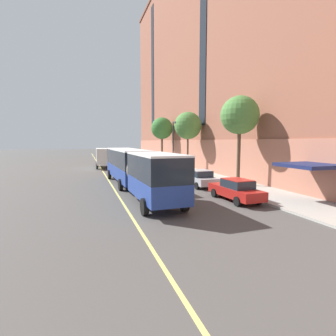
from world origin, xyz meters
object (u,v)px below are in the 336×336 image
at_px(box_truck, 104,157).
at_px(street_tree_mid_block, 240,116).
at_px(city_bus, 135,167).
at_px(parked_car_silver_1, 200,178).
at_px(parked_car_red_3, 236,190).
at_px(street_tree_far_uptown, 188,126).
at_px(street_lamp, 174,141).
at_px(street_tree_far_downtown, 162,128).
at_px(parked_car_black_5, 176,170).
at_px(parked_car_navy_0, 139,159).

bearing_deg(box_truck, street_tree_mid_block, -62.48).
xyz_separation_m(city_bus, parked_car_silver_1, (6.08, -0.15, -1.23)).
distance_m(city_bus, parked_car_red_3, 8.79).
bearing_deg(street_tree_far_uptown, street_lamp, 148.44).
relative_size(street_tree_far_downtown, street_lamp, 1.24).
height_order(box_truck, street_tree_far_downtown, street_tree_far_downtown).
relative_size(city_bus, parked_car_red_3, 3.85).
xyz_separation_m(parked_car_silver_1, street_tree_far_uptown, (3.54, 11.82, 5.55)).
height_order(city_bus, parked_car_black_5, city_bus).
distance_m(parked_car_red_3, parked_car_black_5, 13.31).
bearing_deg(street_lamp, parked_car_silver_1, -98.09).
distance_m(parked_car_navy_0, street_lamp, 15.16).
distance_m(parked_car_black_5, street_lamp, 6.89).
bearing_deg(street_tree_far_uptown, parked_car_navy_0, 103.06).
xyz_separation_m(city_bus, box_truck, (-1.23, 19.86, -0.25)).
distance_m(parked_car_silver_1, street_tree_mid_block, 6.82).
distance_m(street_tree_mid_block, street_tree_far_uptown, 12.64).
distance_m(city_bus, box_truck, 19.90).
height_order(city_bus, street_tree_far_downtown, street_tree_far_downtown).
relative_size(parked_car_red_3, street_tree_far_downtown, 0.58).
relative_size(parked_car_red_3, street_lamp, 0.72).
bearing_deg(box_truck, parked_car_navy_0, 46.02).
bearing_deg(parked_car_silver_1, parked_car_black_5, 88.79).
xyz_separation_m(city_bus, street_tree_mid_block, (9.63, -0.97, 4.55)).
bearing_deg(parked_car_red_3, street_tree_far_uptown, 78.72).
bearing_deg(street_tree_far_downtown, street_tree_mid_block, -90.00).
distance_m(parked_car_navy_0, parked_car_silver_1, 27.50).
height_order(parked_car_silver_1, street_tree_mid_block, street_tree_mid_block).
xyz_separation_m(city_bus, street_tree_far_uptown, (9.63, 11.67, 4.32)).
height_order(parked_car_red_3, parked_car_black_5, same).
height_order(parked_car_navy_0, box_truck, box_truck).
height_order(parked_car_black_5, street_tree_mid_block, street_tree_mid_block).
xyz_separation_m(parked_car_navy_0, street_tree_far_downtown, (3.64, -3.03, 5.75)).
height_order(parked_car_navy_0, street_lamp, street_lamp).
relative_size(parked_car_red_3, street_tree_far_uptown, 0.60).
distance_m(box_truck, street_tree_mid_block, 23.98).
relative_size(city_bus, street_lamp, 2.76).
bearing_deg(box_truck, parked_car_silver_1, -69.93).
bearing_deg(city_bus, street_tree_far_uptown, 50.48).
distance_m(box_truck, street_tree_far_downtown, 12.67).
distance_m(parked_car_silver_1, parked_car_black_5, 7.20).
distance_m(city_bus, parked_car_navy_0, 28.02).
bearing_deg(box_truck, street_lamp, -37.99).
relative_size(city_bus, street_tree_far_downtown, 2.22).
relative_size(parked_car_red_3, parked_car_black_5, 1.01).
relative_size(parked_car_silver_1, street_tree_far_downtown, 0.52).
relative_size(street_tree_mid_block, street_tree_far_downtown, 0.98).
height_order(parked_car_silver_1, street_tree_far_uptown, street_tree_far_uptown).
bearing_deg(parked_car_navy_0, street_tree_far_uptown, -76.94).
height_order(parked_car_red_3, street_lamp, street_lamp).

